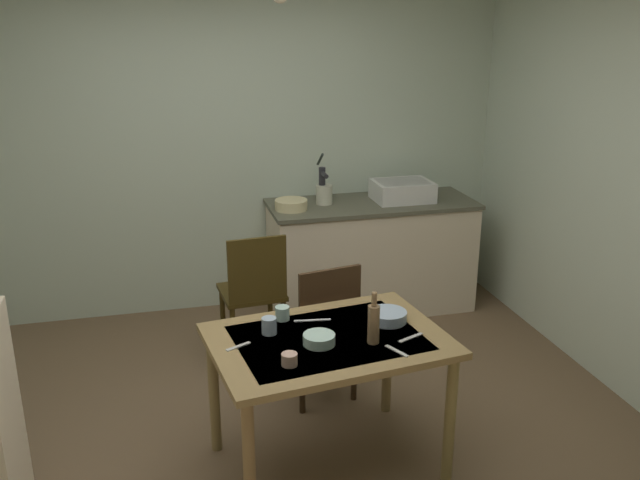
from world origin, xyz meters
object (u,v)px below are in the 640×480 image
Objects in this scene: chair_by_counter at (254,292)px; sink_basin at (402,190)px; hand_pump at (322,182)px; mixing_bowl_counter at (291,205)px; chair_far_side at (321,326)px; glass_bottle at (374,323)px; teacup_mint at (289,359)px; dining_table at (328,354)px; serving_bowl_wide at (388,316)px.

sink_basin is at bearing 27.37° from chair_by_counter.
hand_pump is 0.43× the size of chair_by_counter.
mixing_bowl_counter is (-0.26, -0.10, -0.13)m from hand_pump.
glass_bottle is at bearing -84.28° from chair_far_side.
chair_by_counter is at bearing -132.49° from hand_pump.
teacup_mint is at bearing -91.93° from chair_by_counter.
serving_bowl_wide is (0.34, 0.11, 0.12)m from dining_table.
chair_by_counter is at bearing -122.25° from mixing_bowl_counter.
serving_bowl_wide is at bearing -67.18° from chair_far_side.
chair_far_side reaches higher than serving_bowl_wide.
sink_basin is at bearing 52.12° from chair_far_side.
serving_bowl_wide is 0.75× the size of glass_bottle.
sink_basin is 2.17m from dining_table.
dining_table is at bearing -103.34° from hand_pump.
hand_pump is at bearing 47.51° from chair_by_counter.
hand_pump is at bearing 72.01° from teacup_mint.
serving_bowl_wide is at bearing -84.84° from mixing_bowl_counter.
sink_basin is at bearing 65.86° from glass_bottle.
serving_bowl_wide is at bearing 29.43° from teacup_mint.
dining_table is at bearing -162.77° from serving_bowl_wide.
teacup_mint is at bearing -107.99° from hand_pump.
chair_far_side is at bearing 112.82° from serving_bowl_wide.
chair_by_counter is 1.40m from glass_bottle.
sink_basin is 2.15m from glass_bottle.
glass_bottle is at bearing -89.82° from mixing_bowl_counter.
chair_by_counter is (-0.64, -0.70, -0.54)m from hand_pump.
teacup_mint reaches higher than dining_table.
chair_by_counter is (-1.27, -0.66, -0.45)m from sink_basin.
hand_pump is 1.09m from chair_by_counter.
sink_basin is at bearing -4.14° from hand_pump.
glass_bottle is (0.20, -0.10, 0.20)m from dining_table.
glass_bottle is (-0.25, -2.01, -0.20)m from hand_pump.
dining_table is at bearing -80.97° from chair_by_counter.
chair_far_side is at bearing 95.72° from glass_bottle.
sink_basin is 5.99× the size of teacup_mint.
hand_pump is 0.32× the size of dining_table.
sink_basin is 1.83× the size of mixing_bowl_counter.
glass_bottle is at bearing -27.60° from dining_table.
hand_pump reaches higher than serving_bowl_wide.
chair_by_counter reaches higher than dining_table.
mixing_bowl_counter is 1.22× the size of serving_bowl_wide.
serving_bowl_wide is at bearing 17.23° from dining_table.
hand_pump reaches higher than teacup_mint.
chair_far_side reaches higher than dining_table.
sink_basin is 1.13× the size of hand_pump.
hand_pump is at bearing 175.86° from sink_basin.
sink_basin reaches higher than teacup_mint.
chair_far_side is 12.01× the size of teacup_mint.
dining_table is 0.66m from chair_far_side.
sink_basin is 0.36× the size of dining_table.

